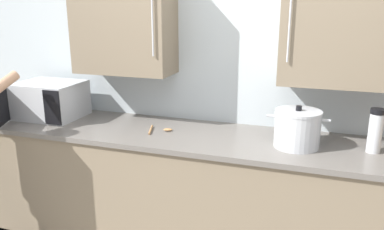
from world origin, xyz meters
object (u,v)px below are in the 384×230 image
at_px(wooden_spoon, 160,130).
at_px(thermos_flask, 375,131).
at_px(stock_pot, 297,129).
at_px(microwave_oven, 47,100).

xyz_separation_m(wooden_spoon, thermos_flask, (1.39, 0.03, 0.13)).
bearing_deg(thermos_flask, stock_pot, -174.02).
distance_m(stock_pot, wooden_spoon, 0.95).
height_order(wooden_spoon, thermos_flask, thermos_flask).
bearing_deg(stock_pot, wooden_spoon, 178.90).
bearing_deg(wooden_spoon, stock_pot, -1.10).
distance_m(microwave_oven, thermos_flask, 2.38).
distance_m(microwave_oven, stock_pot, 1.93).
height_order(microwave_oven, stock_pot, microwave_oven).
bearing_deg(wooden_spoon, microwave_oven, 177.12).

